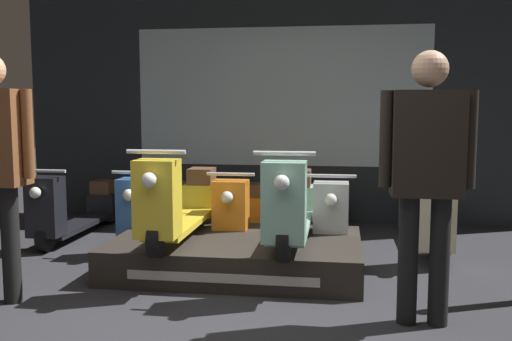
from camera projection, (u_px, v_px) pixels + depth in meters
The scene contains 11 objects.
ground_plane at pixel (217, 341), 3.50m from camera, with size 30.00×30.00×0.00m, color #2D2D33.
shop_wall_back at pixel (281, 93), 7.07m from camera, with size 6.58×0.09×3.20m.
display_platform at pixel (237, 254), 4.98m from camera, with size 2.14×1.33×0.29m.
scooter_display_left at pixel (181, 203), 4.96m from camera, with size 0.45×1.80×0.82m.
scooter_display_right at pixel (292, 206), 4.82m from camera, with size 0.45×1.80×0.82m.
scooter_backrow_0 at pixel (76, 209), 6.28m from camera, with size 0.45×1.80×0.82m.
scooter_backrow_1 at pixel (158, 211), 6.15m from camera, with size 0.45×1.80×0.82m.
scooter_backrow_2 at pixel (243, 214), 6.01m from camera, with size 0.45×1.80×0.82m.
scooter_backrow_3 at pixel (332, 216), 5.88m from camera, with size 0.45×1.80×0.82m.
scooter_backrow_4 at pixel (425, 219), 5.74m from camera, with size 0.45×1.80×0.82m.
person_right_browsing at pixel (427, 164), 3.66m from camera, with size 0.60×0.25×1.79m.
Camera 1 is at (0.73, -3.29, 1.43)m, focal length 40.00 mm.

